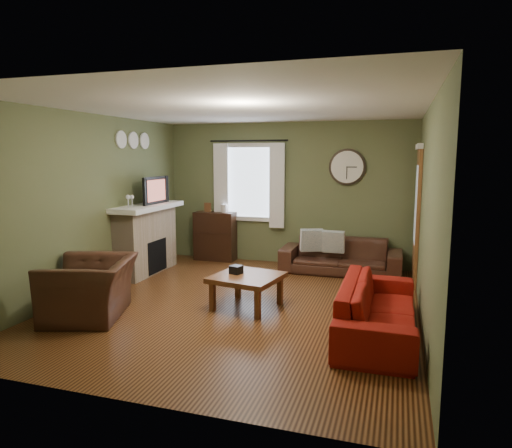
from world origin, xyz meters
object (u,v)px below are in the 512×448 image
(bookshelf, at_px, (215,236))
(coffee_table, at_px, (247,291))
(sofa_red, at_px, (378,308))
(sofa_brown, at_px, (340,256))
(armchair, at_px, (90,288))

(bookshelf, bearing_deg, coffee_table, -59.28)
(sofa_red, xyz_separation_m, coffee_table, (-1.69, 0.42, -0.08))
(sofa_red, distance_m, coffee_table, 1.75)
(sofa_brown, distance_m, sofa_red, 2.73)
(armchair, xyz_separation_m, coffee_table, (1.75, 0.91, -0.14))
(bookshelf, xyz_separation_m, sofa_red, (3.17, -2.91, -0.17))
(sofa_brown, xyz_separation_m, coffee_table, (-0.95, -2.21, -0.08))
(sofa_brown, bearing_deg, coffee_table, -113.32)
(sofa_brown, bearing_deg, bookshelf, 173.46)
(bookshelf, distance_m, sofa_red, 4.31)
(sofa_brown, xyz_separation_m, armchair, (-2.70, -3.12, 0.07))
(coffee_table, bearing_deg, sofa_brown, 66.68)
(bookshelf, xyz_separation_m, armchair, (-0.27, -3.40, -0.10))
(sofa_red, relative_size, armchair, 1.84)
(bookshelf, relative_size, armchair, 0.83)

